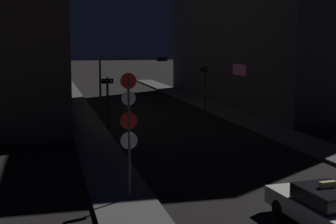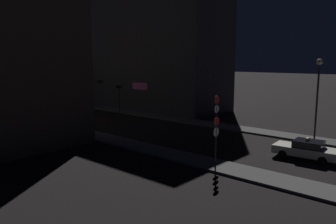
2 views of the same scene
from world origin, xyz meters
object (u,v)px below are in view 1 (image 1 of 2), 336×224
(traffic_light_overhead, at_px, (128,72))
(traffic_light_left_kerb, at_px, (108,92))
(traffic_light_right_kerb, at_px, (205,79))
(taxi, at_px, (326,208))
(sign_pole_left, at_px, (129,126))

(traffic_light_overhead, relative_size, traffic_light_left_kerb, 1.54)
(traffic_light_overhead, height_order, traffic_light_right_kerb, traffic_light_overhead)
(taxi, bearing_deg, traffic_light_right_kerb, 79.77)
(traffic_light_right_kerb, xyz_separation_m, sign_pole_left, (-10.27, -21.86, 0.14))
(traffic_light_left_kerb, xyz_separation_m, traffic_light_right_kerb, (9.04, 5.91, 0.23))
(taxi, xyz_separation_m, sign_pole_left, (-5.57, 4.19, 2.17))
(traffic_light_left_kerb, bearing_deg, sign_pole_left, -94.41)
(traffic_light_right_kerb, distance_m, sign_pole_left, 24.15)
(traffic_light_left_kerb, bearing_deg, traffic_light_right_kerb, 33.20)
(traffic_light_left_kerb, distance_m, traffic_light_right_kerb, 10.80)
(taxi, distance_m, traffic_light_right_kerb, 26.54)
(sign_pole_left, bearing_deg, traffic_light_left_kerb, 85.59)
(taxi, height_order, traffic_light_right_kerb, traffic_light_right_kerb)
(traffic_light_overhead, height_order, sign_pole_left, sign_pole_left)
(traffic_light_left_kerb, bearing_deg, traffic_light_overhead, 63.49)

